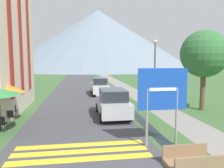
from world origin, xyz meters
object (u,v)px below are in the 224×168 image
(cafe_umbrella_middle_orange, at_px, (7,88))
(cafe_chair_far_right, at_px, (13,110))
(cafe_chair_near_left, at_px, (1,123))
(tree_by_path, at_px, (204,54))
(parked_car_far, at_px, (100,86))
(cafe_chair_middle, at_px, (10,116))
(road_sign, at_px, (163,95))
(footbridge, at_px, (192,162))
(streetlamp, at_px, (155,67))
(parked_car_near, at_px, (113,103))

(cafe_umbrella_middle_orange, bearing_deg, cafe_chair_far_right, 93.14)
(cafe_chair_near_left, height_order, tree_by_path, tree_by_path)
(parked_car_far, relative_size, cafe_chair_near_left, 4.93)
(cafe_chair_middle, relative_size, tree_by_path, 0.15)
(road_sign, height_order, cafe_chair_middle, road_sign)
(footbridge, relative_size, parked_car_far, 0.41)
(footbridge, height_order, tree_by_path, tree_by_path)
(cafe_umbrella_middle_orange, bearing_deg, parked_car_far, 57.86)
(road_sign, xyz_separation_m, cafe_chair_middle, (-7.40, 4.23, -1.69))
(streetlamp, xyz_separation_m, tree_by_path, (3.01, -1.92, 0.99))
(parked_car_far, bearing_deg, footbridge, -84.68)
(cafe_umbrella_middle_orange, xyz_separation_m, streetlamp, (10.08, 3.32, 1.06))
(cafe_chair_near_left, bearing_deg, streetlamp, 30.25)
(road_sign, bearing_deg, cafe_chair_middle, 150.25)
(cafe_chair_far_right, height_order, streetlamp, streetlamp)
(road_sign, relative_size, footbridge, 1.96)
(footbridge, bearing_deg, road_sign, 97.00)
(road_sign, height_order, streetlamp, streetlamp)
(parked_car_far, bearing_deg, cafe_chair_near_left, -117.33)
(footbridge, height_order, cafe_chair_near_left, cafe_chair_near_left)
(road_sign, relative_size, cafe_chair_middle, 3.93)
(parked_car_near, distance_m, cafe_chair_middle, 6.14)
(road_sign, bearing_deg, footbridge, -83.00)
(cafe_chair_middle, height_order, streetlamp, streetlamp)
(road_sign, relative_size, streetlamp, 0.63)
(cafe_chair_near_left, distance_m, cafe_umbrella_middle_orange, 2.37)
(parked_car_near, bearing_deg, footbridge, -77.56)
(footbridge, bearing_deg, parked_car_near, 102.44)
(cafe_chair_near_left, xyz_separation_m, cafe_umbrella_middle_orange, (-0.20, 1.78, 1.55))
(parked_car_far, xyz_separation_m, cafe_chair_near_left, (-6.10, -11.81, -0.40))
(parked_car_far, distance_m, streetlamp, 8.01)
(cafe_chair_far_right, relative_size, cafe_chair_near_left, 1.00)
(cafe_chair_far_right, bearing_deg, tree_by_path, 27.09)
(cafe_umbrella_middle_orange, bearing_deg, cafe_chair_middle, -61.64)
(road_sign, bearing_deg, parked_car_far, 95.08)
(parked_car_far, xyz_separation_m, cafe_chair_far_right, (-6.36, -8.89, -0.40))
(cafe_chair_far_right, distance_m, tree_by_path, 13.63)
(parked_car_near, height_order, cafe_chair_middle, parked_car_near)
(parked_car_far, xyz_separation_m, streetlamp, (3.78, -6.71, 2.21))
(parked_car_near, relative_size, cafe_umbrella_middle_orange, 1.86)
(cafe_chair_far_right, distance_m, cafe_chair_near_left, 2.93)
(cafe_chair_far_right, bearing_deg, streetlamp, 38.08)
(cafe_chair_far_right, distance_m, cafe_umbrella_middle_orange, 1.92)
(cafe_chair_near_left, bearing_deg, road_sign, -17.92)
(cafe_chair_far_right, relative_size, tree_by_path, 0.15)
(cafe_chair_near_left, bearing_deg, cafe_umbrella_middle_orange, 99.24)
(cafe_umbrella_middle_orange, bearing_deg, tree_by_path, 6.14)
(cafe_chair_far_right, xyz_separation_m, cafe_umbrella_middle_orange, (0.06, -1.14, 1.55))
(parked_car_near, xyz_separation_m, cafe_chair_middle, (-6.06, -0.92, -0.40))
(footbridge, xyz_separation_m, tree_by_path, (5.22, 8.11, 3.89))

